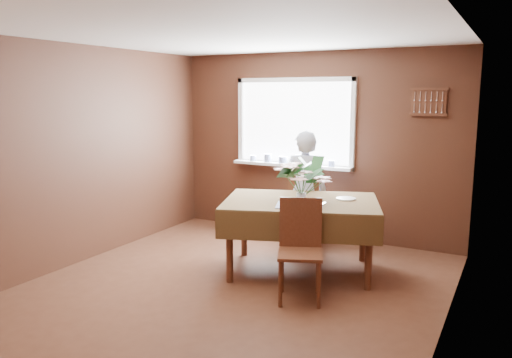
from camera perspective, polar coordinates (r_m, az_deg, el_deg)
The scene contains 15 objects.
floor at distance 5.13m, azimuth -2.95°, elevation -12.57°, with size 4.50×4.50×0.00m, color #4A2719.
ceiling at distance 4.78m, azimuth -3.22°, elevation 16.37°, with size 4.50×4.50×0.00m, color white.
wall_back at distance 6.81m, azimuth 6.74°, elevation 3.80°, with size 4.00×4.00×0.00m, color brown.
wall_front at distance 3.13m, azimuth -24.88°, elevation -4.06°, with size 4.00×4.00×0.00m, color brown.
wall_left at distance 6.07m, azimuth -19.51°, elevation 2.58°, with size 4.50×4.50×0.00m, color brown.
wall_right at distance 4.15m, azimuth 21.32°, elevation -0.61°, with size 4.50×4.50×0.00m, color brown.
window_assembly at distance 6.87m, azimuth 4.25°, elevation 4.73°, with size 1.72×0.20×1.22m.
spoon_rack at distance 6.36m, azimuth 19.12°, elevation 8.34°, with size 0.44×0.05×0.33m.
dining_table at distance 5.47m, azimuth 5.14°, elevation -3.44°, with size 1.93×1.61×0.81m.
chair_far at distance 6.36m, azimuth 5.74°, elevation -3.29°, with size 0.41×0.41×0.95m.
chair_near at distance 4.82m, azimuth 5.08°, elevation -7.47°, with size 0.54×0.54×0.96m.
seated_woman at distance 6.20m, azimuth 5.57°, elevation -1.39°, with size 0.55×0.36×1.51m, color white.
flower_bouquet at distance 5.20m, azimuth 5.24°, elevation 0.20°, with size 0.51×0.51×0.44m.
side_plate at distance 5.56m, azimuth 10.24°, elevation -2.22°, with size 0.22×0.22×0.01m, color white.
table_knife at distance 5.23m, azimuth 7.57°, elevation -2.88°, with size 0.02×0.22×0.00m, color silver.
Camera 1 is at (2.45, -4.07, 1.95)m, focal length 35.00 mm.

